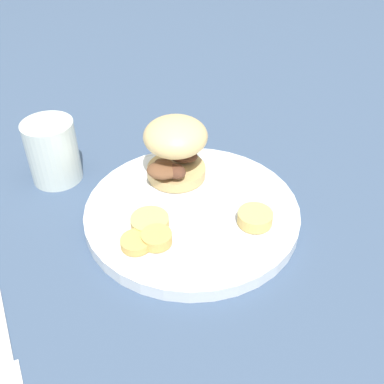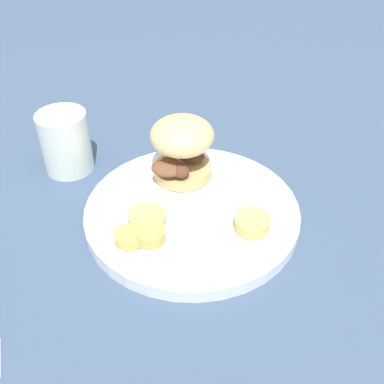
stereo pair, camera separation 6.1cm
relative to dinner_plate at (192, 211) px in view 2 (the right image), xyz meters
name	(u,v)px [view 2 (the right image)]	position (x,y,z in m)	size (l,w,h in m)	color
ground_plane	(192,217)	(0.00, 0.00, -0.01)	(4.00, 4.00, 0.00)	#3D5170
dinner_plate	(192,211)	(0.00, 0.00, 0.00)	(0.30, 0.30, 0.02)	white
sandwich	(181,146)	(-0.03, -0.07, 0.06)	(0.11, 0.09, 0.09)	tan
potato_round_0	(130,237)	(0.10, 0.01, 0.01)	(0.04, 0.04, 0.01)	tan
potato_round_1	(150,235)	(0.08, 0.02, 0.02)	(0.04, 0.04, 0.01)	tan
potato_round_2	(252,223)	(-0.04, 0.08, 0.02)	(0.05, 0.05, 0.02)	#DBB766
potato_round_3	(147,218)	(0.07, -0.01, 0.02)	(0.05, 0.05, 0.01)	#DBB766
drinking_glass	(66,142)	(0.09, -0.22, 0.04)	(0.08, 0.08, 0.10)	silver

